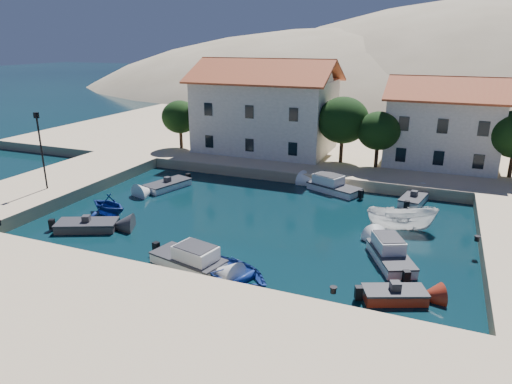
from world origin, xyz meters
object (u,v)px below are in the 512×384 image
at_px(building_left, 266,105).
at_px(cabin_cruiser_east, 391,255).
at_px(rowboat_south, 233,278).
at_px(cabin_cruiser_south, 188,258).
at_px(boat_east, 401,230).
at_px(building_mid, 443,120).
at_px(lamppost, 41,144).

height_order(building_left, cabin_cruiser_east, building_left).
bearing_deg(rowboat_south, cabin_cruiser_south, 102.82).
xyz_separation_m(rowboat_south, boat_east, (7.98, 10.64, 0.00)).
xyz_separation_m(building_left, cabin_cruiser_south, (5.10, -25.77, -5.46)).
xyz_separation_m(building_mid, lamppost, (-29.50, -21.00, -0.47)).
bearing_deg(lamppost, rowboat_south, -17.32).
relative_size(building_mid, cabin_cruiser_east, 2.26).
bearing_deg(cabin_cruiser_east, building_mid, -30.41).
xyz_separation_m(building_left, cabin_cruiser_east, (16.02, -20.86, -5.46)).
bearing_deg(building_left, cabin_cruiser_south, -78.80).
bearing_deg(boat_east, rowboat_south, 129.31).
height_order(building_left, rowboat_south, building_left).
height_order(building_mid, lamppost, building_mid).
xyz_separation_m(building_mid, boat_east, (-1.89, -16.48, -5.22)).
distance_m(building_left, building_mid, 18.04).
bearing_deg(cabin_cruiser_east, rowboat_south, 98.47).
relative_size(cabin_cruiser_south, rowboat_south, 0.98).
relative_size(building_left, boat_east, 3.07).
xyz_separation_m(building_left, lamppost, (-11.50, -20.00, -1.18)).
distance_m(cabin_cruiser_south, boat_east, 15.07).
bearing_deg(lamppost, cabin_cruiser_south, -19.17).
height_order(building_left, cabin_cruiser_south, building_left).
distance_m(building_mid, cabin_cruiser_south, 30.09).
xyz_separation_m(cabin_cruiser_south, rowboat_south, (3.03, -0.35, -0.48)).
distance_m(building_mid, rowboat_south, 29.33).
bearing_deg(cabin_cruiser_east, boat_east, -26.20).
relative_size(building_mid, boat_east, 2.20).
xyz_separation_m(building_left, boat_east, (16.11, -15.48, -5.94)).
relative_size(lamppost, cabin_cruiser_south, 1.28).
height_order(lamppost, cabin_cruiser_east, lamppost).
distance_m(cabin_cruiser_east, boat_east, 5.40).
xyz_separation_m(cabin_cruiser_south, boat_east, (11.01, 10.29, -0.48)).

